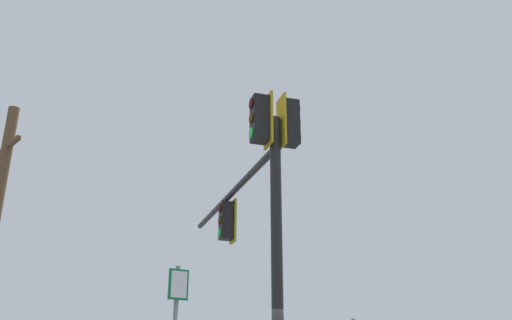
# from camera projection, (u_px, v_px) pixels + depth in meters

# --- Properties ---
(signal_mast_assembly) EXTENTS (1.48, 6.63, 6.40)m
(signal_mast_assembly) POSITION_uv_depth(u_px,v_px,m) (256.00, 204.00, 10.29)
(signal_mast_assembly) COLOR black
(signal_mast_assembly) RESTS_ON ground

